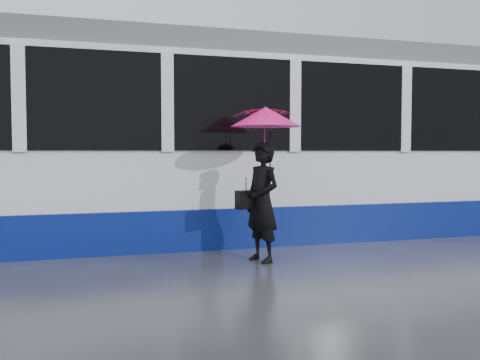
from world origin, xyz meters
name	(u,v)px	position (x,y,z in m)	size (l,w,h in m)	color
ground	(200,270)	(0.00, 0.00, 0.00)	(90.00, 90.00, 0.00)	#2B2B30
rails	(167,238)	(0.00, 2.50, 0.01)	(34.00, 1.51, 0.02)	#3F3D38
tram	(294,143)	(2.31, 2.50, 1.64)	(26.00, 2.56, 3.35)	white
woman	(262,202)	(0.92, 0.26, 0.80)	(0.59, 0.39, 1.61)	black
umbrella	(266,131)	(0.97, 0.26, 1.76)	(1.21, 1.21, 1.09)	#EF1463
handbag	(246,199)	(0.70, 0.28, 0.84)	(0.31, 0.22, 0.43)	black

